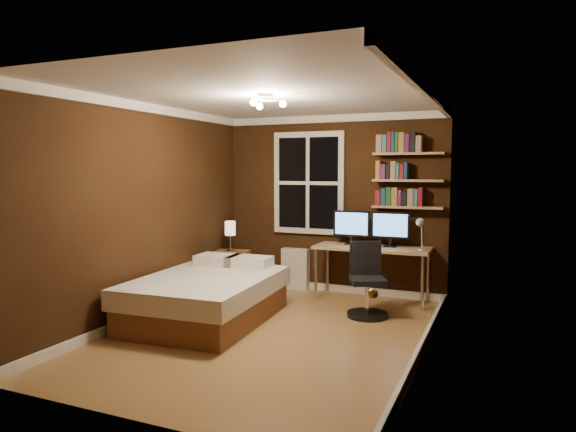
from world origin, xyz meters
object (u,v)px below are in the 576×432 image
at_px(radiator, 295,269).
at_px(monitor_right, 390,229).
at_px(office_chair, 367,289).
at_px(monitor_left, 352,228).
at_px(desk, 372,251).
at_px(bed, 208,297).
at_px(bedside_lamp, 230,236).
at_px(nightstand, 231,271).
at_px(desk_lamp, 421,234).

height_order(radiator, monitor_right, monitor_right).
height_order(radiator, office_chair, office_chair).
bearing_deg(monitor_left, office_chair, -62.21).
relative_size(monitor_left, monitor_right, 1.00).
height_order(monitor_right, office_chair, monitor_right).
relative_size(desk, office_chair, 1.72).
bearing_deg(bed, bedside_lamp, 105.35).
xyz_separation_m(nightstand, office_chair, (2.11, -0.45, 0.03)).
height_order(bedside_lamp, monitor_right, monitor_right).
bearing_deg(bed, monitor_left, 51.25).
xyz_separation_m(nightstand, monitor_right, (2.21, 0.37, 0.67)).
height_order(bedside_lamp, office_chair, bedside_lamp).
bearing_deg(radiator, desk, -9.43).
relative_size(radiator, office_chair, 0.68).
xyz_separation_m(bed, monitor_left, (1.22, 1.72, 0.68)).
bearing_deg(nightstand, bed, -80.72).
distance_m(monitor_right, office_chair, 1.04).
xyz_separation_m(nightstand, radiator, (0.80, 0.49, 0.01)).
height_order(desk, monitor_left, monitor_left).
distance_m(radiator, desk, 1.25).
distance_m(radiator, desk_lamp, 1.96).
bearing_deg(desk, office_chair, -80.31).
distance_m(bed, desk, 2.27).
distance_m(bedside_lamp, monitor_left, 1.72).
xyz_separation_m(radiator, monitor_left, (0.87, -0.12, 0.66)).
bearing_deg(desk, monitor_left, 166.01).
bearing_deg(desk, nightstand, -171.58).
height_order(bed, desk, desk).
xyz_separation_m(bedside_lamp, radiator, (0.80, 0.49, -0.50)).
bearing_deg(bedside_lamp, office_chair, -12.09).
height_order(desk, office_chair, office_chair).
distance_m(desk, office_chair, 0.83).
distance_m(bed, monitor_right, 2.54).
bearing_deg(nightstand, radiator, 21.97).
bearing_deg(desk, desk_lamp, -10.31).
height_order(bed, office_chair, office_chair).
relative_size(bed, desk_lamp, 4.50).
xyz_separation_m(radiator, desk_lamp, (1.83, -0.31, 0.64)).
relative_size(bedside_lamp, desk, 0.29).
distance_m(bedside_lamp, monitor_right, 2.24).
bearing_deg(bed, nightstand, 105.35).
height_order(nightstand, monitor_right, monitor_right).
xyz_separation_m(bedside_lamp, office_chair, (2.11, -0.45, -0.47)).
bearing_deg(nightstand, bedside_lamp, 0.00).
height_order(bed, desk_lamp, desk_lamp).
xyz_separation_m(monitor_left, monitor_right, (0.53, 0.00, 0.00)).
relative_size(bed, monitor_right, 3.92).
bearing_deg(monitor_left, radiator, 172.20).
relative_size(desk, desk_lamp, 3.46).
bearing_deg(monitor_right, bed, -135.59).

